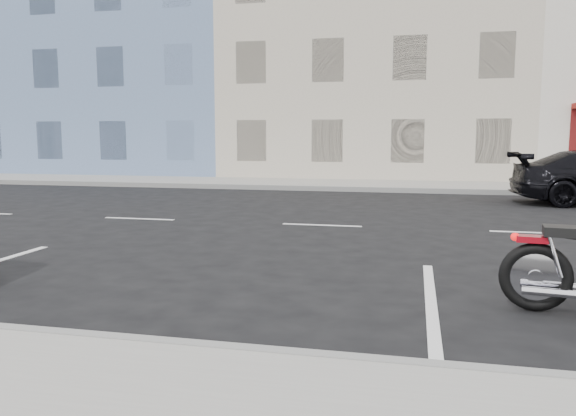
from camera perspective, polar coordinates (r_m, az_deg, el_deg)
name	(u,v)px	position (r m, az deg, el deg)	size (l,w,h in m)	color
ground	(424,229)	(11.14, 13.67, -2.08)	(120.00, 120.00, 0.00)	black
sidewalk_far	(279,183)	(20.34, -0.92, 2.51)	(80.00, 3.40, 0.15)	gray
curb_far	(267,187)	(18.70, -2.15, 2.10)	(80.00, 0.12, 0.16)	gray
bldg_blue	(144,44)	(30.95, -14.45, 15.87)	(12.00, 12.00, 13.00)	slate
bldg_cream	(379,51)	(27.64, 9.23, 15.48)	(12.00, 12.00, 11.50)	#BAAE9A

